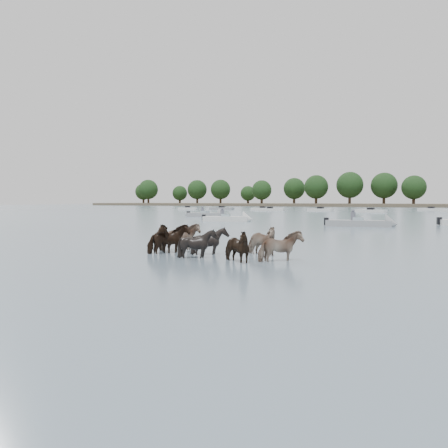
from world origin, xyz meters
The scene contains 8 objects.
ground centered at (0.00, 0.00, 0.00)m, with size 400.00×400.00×0.00m, color slate.
shoreline centered at (-70.00, 150.00, 0.50)m, with size 160.00×30.00×1.00m, color #4C4233.
pony_herd centered at (-1.74, 1.70, 0.43)m, with size 6.59×3.31×1.34m.
motorboat_a centered at (-13.94, 25.55, 0.23)m, with size 5.02×3.28×1.92m.
motorboat_b centered at (-0.69, 23.30, 0.23)m, with size 5.57×2.62×1.92m.
motorboat_f centered at (-22.62, 35.30, 0.23)m, with size 5.47×2.27×1.92m.
distant_flotilla centered at (-0.45, 73.56, 0.26)m, with size 104.96×24.29×0.93m.
treeline centered at (-68.43, 151.76, 6.86)m, with size 148.03×19.74×12.57m.
Camera 1 is at (6.83, -11.76, 1.98)m, focal length 35.38 mm.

